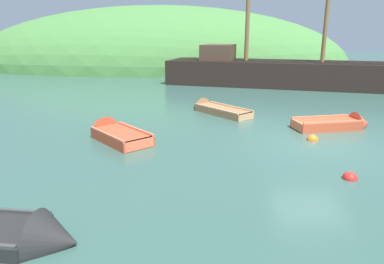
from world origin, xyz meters
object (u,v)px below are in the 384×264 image
at_px(rowboat_center, 215,110).
at_px(buoy_orange, 312,140).
at_px(sailing_ship, 276,77).
at_px(rowboat_outer_left, 115,135).
at_px(buoy_white, 120,127).
at_px(buoy_red, 350,179).
at_px(rowboat_far, 337,125).

height_order(rowboat_center, buoy_orange, rowboat_center).
height_order(sailing_ship, buoy_orange, sailing_ship).
height_order(rowboat_outer_left, buoy_orange, rowboat_outer_left).
height_order(buoy_white, buoy_red, buoy_red).
xyz_separation_m(sailing_ship, rowboat_far, (0.14, -11.72, -0.50)).
xyz_separation_m(rowboat_outer_left, rowboat_far, (8.59, 1.69, 0.00)).
xyz_separation_m(rowboat_center, buoy_red, (3.32, -7.89, -0.10)).
bearing_deg(buoy_orange, rowboat_outer_left, -179.90).
distance_m(sailing_ship, rowboat_far, 11.73).
distance_m(rowboat_center, buoy_red, 8.56).
xyz_separation_m(rowboat_outer_left, buoy_orange, (7.11, 0.01, -0.12)).
distance_m(sailing_ship, buoy_orange, 13.48).
bearing_deg(rowboat_outer_left, rowboat_center, -82.16).
relative_size(sailing_ship, rowboat_center, 5.39).
height_order(rowboat_center, buoy_white, rowboat_center).
bearing_deg(rowboat_far, buoy_orange, -143.71).
distance_m(buoy_white, buoy_red, 8.86).
bearing_deg(buoy_white, rowboat_center, 35.46).
height_order(rowboat_outer_left, rowboat_center, rowboat_outer_left).
bearing_deg(buoy_white, buoy_orange, -12.72).
distance_m(sailing_ship, rowboat_center, 10.11).
bearing_deg(sailing_ship, rowboat_center, -103.17).
relative_size(rowboat_far, buoy_white, 8.81).
bearing_deg(buoy_red, rowboat_center, 112.84).
bearing_deg(rowboat_far, sailing_ship, 78.19).
distance_m(rowboat_far, buoy_red, 5.33).
bearing_deg(rowboat_center, buoy_orange, 176.29).
bearing_deg(buoy_white, sailing_ship, 53.74).
bearing_deg(rowboat_outer_left, sailing_ship, -74.24).
xyz_separation_m(sailing_ship, buoy_red, (-1.36, -16.83, -0.62)).
xyz_separation_m(sailing_ship, rowboat_outer_left, (-8.44, -13.41, -0.50)).
relative_size(rowboat_far, buoy_red, 8.54).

